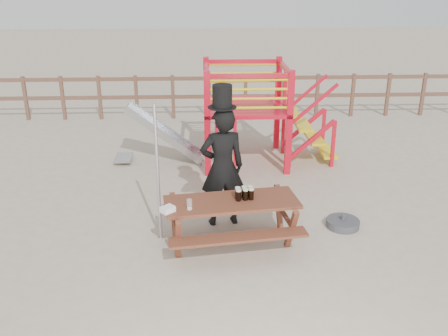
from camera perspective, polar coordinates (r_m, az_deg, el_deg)
ground at (r=7.59m, az=3.05°, el=-8.80°), size 60.00×60.00×0.00m
back_fence at (r=13.88m, az=0.39°, el=8.73°), size 15.09×0.09×1.20m
playground_fort at (r=10.50m, az=2.02°, el=6.34°), size 4.71×1.84×2.10m
picnic_table at (r=7.34m, az=0.86°, el=-5.68°), size 2.09×1.58×0.75m
man_with_hat at (r=7.79m, az=-0.19°, el=0.42°), size 0.78×0.58×2.28m
metal_pole at (r=7.36m, az=-7.58°, el=-0.72°), size 0.05×0.05×2.13m
parasol_base at (r=8.28m, az=13.42°, el=-6.15°), size 0.53×0.53×0.22m
paper_bag at (r=6.92m, az=-6.46°, el=-4.71°), size 0.23×0.22×0.08m
stout_pints at (r=7.25m, az=2.36°, el=-2.89°), size 0.27×0.20×0.17m
empty_glasses at (r=6.95m, az=-3.97°, el=-4.22°), size 0.08×0.08×0.15m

